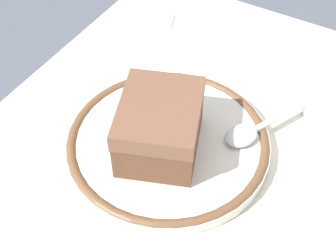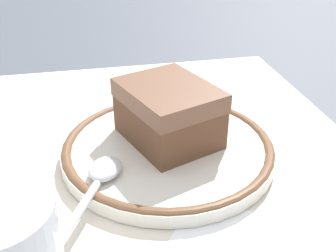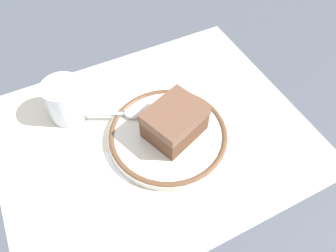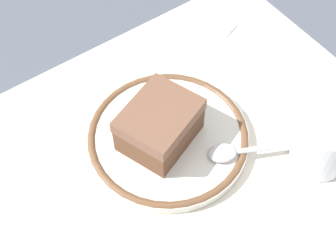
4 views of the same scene
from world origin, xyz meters
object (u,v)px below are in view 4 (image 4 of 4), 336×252
cup (323,145)px  cake_slice (159,125)px  napkin (251,76)px  plate (168,137)px  spoon (237,151)px  sugar_packet (218,23)px

cup → cake_slice: bearing=-41.8°
cup → napkin: cup is taller
cup → plate: bearing=-43.4°
spoon → sugar_packet: spoon is taller
spoon → plate: bearing=-53.0°
cake_slice → cup: cup is taller
sugar_packet → cup: bearing=79.5°
spoon → sugar_packet: (-0.13, -0.20, -0.01)m
plate → cup: size_ratio=2.86×
cake_slice → spoon: (-0.06, 0.07, -0.02)m
napkin → sugar_packet: (-0.03, -0.11, 0.00)m
plate → napkin: bearing=-172.7°
sugar_packet → napkin: bearing=76.3°
cup → sugar_packet: size_ratio=1.41×
cup → sugar_packet: bearing=-100.5°
plate → napkin: 0.16m
cup → napkin: size_ratio=0.51×
plate → cup: 0.19m
plate → cup: cup is taller
spoon → sugar_packet: bearing=-123.3°
napkin → sugar_packet: 0.11m
plate → cup: (-0.13, 0.13, 0.02)m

